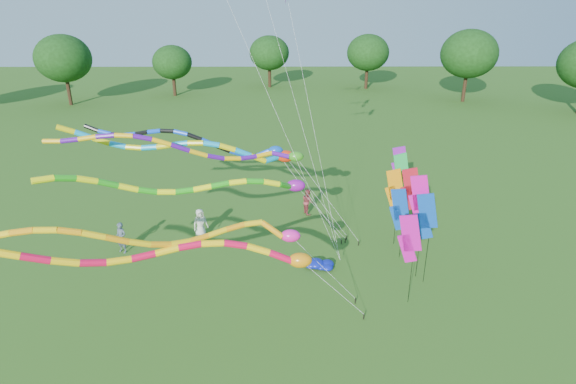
{
  "coord_description": "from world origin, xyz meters",
  "views": [
    {
      "loc": [
        -0.51,
        -18.8,
        13.86
      ],
      "look_at": [
        -0.37,
        2.92,
        4.8
      ],
      "focal_mm": 30.0,
      "sensor_mm": 36.0,
      "label": 1
    }
  ],
  "objects_px": {
    "person_a": "(200,223)",
    "person_c": "(308,202)",
    "tube_kite_orange": "(192,235)",
    "person_b": "(121,238)",
    "tube_kite_red": "(179,255)",
    "blue_nylon_heap": "(319,264)"
  },
  "relations": [
    {
      "from": "tube_kite_red",
      "to": "person_c",
      "type": "distance_m",
      "value": 14.55
    },
    {
      "from": "tube_kite_red",
      "to": "person_c",
      "type": "relative_size",
      "value": 8.85
    },
    {
      "from": "person_a",
      "to": "person_b",
      "type": "xyz_separation_m",
      "value": [
        -4.21,
        -1.8,
        -0.0
      ]
    },
    {
      "from": "tube_kite_orange",
      "to": "person_b",
      "type": "relative_size",
      "value": 7.39
    },
    {
      "from": "tube_kite_red",
      "to": "person_b",
      "type": "relative_size",
      "value": 8.36
    },
    {
      "from": "person_a",
      "to": "person_c",
      "type": "xyz_separation_m",
      "value": [
        6.64,
        3.36,
        -0.06
      ]
    },
    {
      "from": "blue_nylon_heap",
      "to": "person_a",
      "type": "relative_size",
      "value": 0.87
    },
    {
      "from": "tube_kite_red",
      "to": "person_a",
      "type": "height_order",
      "value": "tube_kite_red"
    },
    {
      "from": "tube_kite_orange",
      "to": "person_b",
      "type": "height_order",
      "value": "tube_kite_orange"
    },
    {
      "from": "tube_kite_orange",
      "to": "blue_nylon_heap",
      "type": "relative_size",
      "value": 8.48
    },
    {
      "from": "person_b",
      "to": "person_c",
      "type": "relative_size",
      "value": 1.06
    },
    {
      "from": "tube_kite_orange",
      "to": "blue_nylon_heap",
      "type": "height_order",
      "value": "tube_kite_orange"
    },
    {
      "from": "tube_kite_orange",
      "to": "person_c",
      "type": "bearing_deg",
      "value": 51.05
    },
    {
      "from": "person_b",
      "to": "blue_nylon_heap",
      "type": "bearing_deg",
      "value": 14.97
    },
    {
      "from": "tube_kite_orange",
      "to": "tube_kite_red",
      "type": "bearing_deg",
      "value": -138.02
    },
    {
      "from": "tube_kite_orange",
      "to": "blue_nylon_heap",
      "type": "bearing_deg",
      "value": 27.8
    },
    {
      "from": "tube_kite_orange",
      "to": "person_c",
      "type": "distance_m",
      "value": 13.9
    },
    {
      "from": "tube_kite_orange",
      "to": "person_c",
      "type": "height_order",
      "value": "tube_kite_orange"
    },
    {
      "from": "tube_kite_orange",
      "to": "person_b",
      "type": "bearing_deg",
      "value": 112.59
    },
    {
      "from": "tube_kite_orange",
      "to": "blue_nylon_heap",
      "type": "xyz_separation_m",
      "value": [
        5.6,
        5.31,
        -4.59
      ]
    },
    {
      "from": "blue_nylon_heap",
      "to": "person_a",
      "type": "bearing_deg",
      "value": 152.85
    },
    {
      "from": "tube_kite_red",
      "to": "person_b",
      "type": "distance_m",
      "value": 9.9
    }
  ]
}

